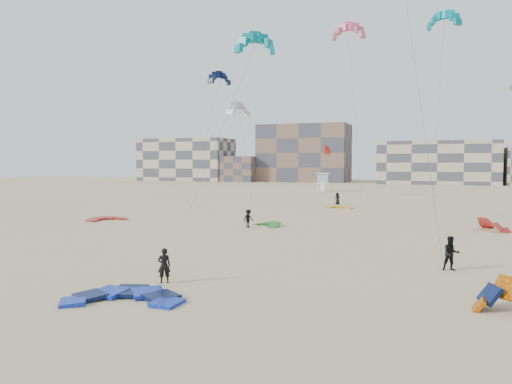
% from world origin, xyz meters
% --- Properties ---
extents(ground, '(320.00, 320.00, 0.00)m').
position_xyz_m(ground, '(0.00, 0.00, 0.00)').
color(ground, tan).
rests_on(ground, ground).
extents(kite_ground_blue, '(5.85, 6.00, 0.92)m').
position_xyz_m(kite_ground_blue, '(-1.50, -2.75, 0.00)').
color(kite_ground_blue, blue).
rests_on(kite_ground_blue, ground).
extents(kite_ground_red, '(5.44, 5.38, 0.80)m').
position_xyz_m(kite_ground_red, '(-21.19, 22.12, 0.00)').
color(kite_ground_red, '#B5192B').
rests_on(kite_ground_red, ground).
extents(kite_ground_green, '(4.20, 4.23, 1.35)m').
position_xyz_m(kite_ground_green, '(-4.07, 23.35, 0.00)').
color(kite_ground_green, '#278829').
rests_on(kite_ground_green, ground).
extents(kite_ground_red_far, '(4.54, 4.47, 3.33)m').
position_xyz_m(kite_ground_red_far, '(15.40, 27.27, 0.00)').
color(kite_ground_red_far, '#B5192B').
rests_on(kite_ground_red_far, ground).
extents(kite_ground_yellow, '(3.35, 3.52, 0.57)m').
position_xyz_m(kite_ground_yellow, '(-1.24, 44.10, 0.00)').
color(kite_ground_yellow, gold).
rests_on(kite_ground_yellow, ground).
extents(kitesurfer_main, '(0.75, 0.70, 1.73)m').
position_xyz_m(kitesurfer_main, '(-1.55, 0.64, 0.86)').
color(kitesurfer_main, black).
rests_on(kitesurfer_main, ground).
extents(kitesurfer_b, '(1.07, 0.92, 1.88)m').
position_xyz_m(kitesurfer_b, '(11.66, 8.57, 0.94)').
color(kitesurfer_b, black).
rests_on(kitesurfer_b, ground).
extents(kitesurfer_c, '(1.07, 1.25, 1.67)m').
position_xyz_m(kitesurfer_c, '(-5.33, 21.69, 0.84)').
color(kitesurfer_c, black).
rests_on(kitesurfer_c, ground).
extents(kitesurfer_e, '(0.94, 0.74, 1.70)m').
position_xyz_m(kitesurfer_e, '(-2.67, 49.69, 0.85)').
color(kitesurfer_e, black).
rests_on(kitesurfer_e, ground).
extents(kite_fly_teal_a, '(7.64, 6.65, 17.08)m').
position_xyz_m(kite_fly_teal_a, '(-5.42, 23.83, 16.87)').
color(kite_fly_teal_a, '#047496').
rests_on(kite_fly_teal_a, ground).
extents(kite_fly_grey, '(6.37, 8.20, 12.62)m').
position_xyz_m(kite_fly_grey, '(-12.70, 37.27, 12.39)').
color(kite_fly_grey, white).
rests_on(kite_fly_grey, ground).
extents(kite_fly_pink, '(4.16, 5.31, 23.13)m').
position_xyz_m(kite_fly_pink, '(-0.57, 45.21, 22.76)').
color(kite_fly_pink, pink).
rests_on(kite_fly_pink, ground).
extents(kite_fly_navy, '(5.27, 12.76, 19.48)m').
position_xyz_m(kite_fly_navy, '(-22.29, 52.67, 19.19)').
color(kite_fly_navy, '#0A1739').
rests_on(kite_fly_navy, ground).
extents(kite_fly_teal_b, '(5.73, 5.70, 25.97)m').
position_xyz_m(kite_fly_teal_b, '(10.93, 54.05, 25.44)').
color(kite_fly_teal_b, '#047496').
rests_on(kite_fly_teal_b, ground).
extents(kite_fly_red, '(3.91, 7.46, 8.08)m').
position_xyz_m(kite_fly_red, '(-7.29, 63.77, 8.00)').
color(kite_fly_red, '#B5192B').
rests_on(kite_fly_red, ground).
extents(lifeguard_tower_far, '(3.15, 5.47, 3.81)m').
position_xyz_m(lifeguard_tower_far, '(-11.94, 81.21, 1.89)').
color(lifeguard_tower_far, white).
rests_on(lifeguard_tower_far, ground).
extents(condo_west_a, '(30.00, 15.00, 14.00)m').
position_xyz_m(condo_west_a, '(-70.00, 130.00, 7.00)').
color(condo_west_a, tan).
rests_on(condo_west_a, ground).
extents(condo_west_b, '(28.00, 14.00, 18.00)m').
position_xyz_m(condo_west_b, '(-30.00, 134.00, 9.00)').
color(condo_west_b, brown).
rests_on(condo_west_b, ground).
extents(condo_mid, '(32.00, 16.00, 12.00)m').
position_xyz_m(condo_mid, '(10.00, 130.00, 6.00)').
color(condo_mid, tan).
rests_on(condo_mid, ground).
extents(condo_fill_left, '(12.00, 10.00, 8.00)m').
position_xyz_m(condo_fill_left, '(-50.00, 128.00, 4.00)').
color(condo_fill_left, brown).
rests_on(condo_fill_left, ground).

